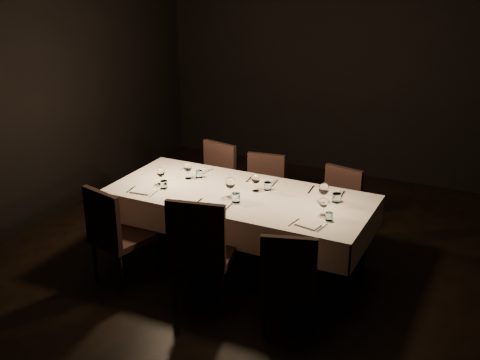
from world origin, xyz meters
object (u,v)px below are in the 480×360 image
at_px(dining_table, 240,201).
at_px(chair_near_center, 201,248).
at_px(chair_near_left, 114,232).
at_px(chair_near_right, 289,277).
at_px(chair_far_right, 338,205).
at_px(chair_far_left, 214,179).
at_px(chair_far_center, 263,190).

distance_m(dining_table, chair_near_center, 0.84).
bearing_deg(chair_near_left, dining_table, -122.84).
distance_m(dining_table, chair_near_right, 1.21).
relative_size(chair_near_center, chair_far_right, 1.21).
xyz_separation_m(chair_near_right, chair_far_right, (-0.10, 1.60, -0.02)).
distance_m(chair_far_left, chair_far_center, 0.61).
bearing_deg(chair_far_right, chair_far_left, -169.80).
xyz_separation_m(chair_near_right, chair_far_left, (-1.56, 1.63, -0.00)).
relative_size(dining_table, chair_far_left, 2.75).
bearing_deg(chair_near_center, dining_table, -99.72).
distance_m(chair_near_left, chair_near_center, 0.92).
distance_m(chair_near_center, chair_far_center, 1.65).
height_order(dining_table, chair_near_center, chair_near_center).
height_order(dining_table, chair_near_right, chair_near_right).
bearing_deg(dining_table, chair_near_left, -136.84).
relative_size(dining_table, chair_far_right, 2.91).
xyz_separation_m(chair_far_left, chair_far_center, (0.60, 0.02, -0.02)).
relative_size(chair_near_center, chair_far_left, 1.15).
xyz_separation_m(dining_table, chair_near_right, (0.85, -0.84, -0.18)).
xyz_separation_m(chair_near_right, chair_far_center, (-0.96, 1.65, -0.03)).
bearing_deg(dining_table, chair_far_right, 45.56).
relative_size(chair_near_left, chair_near_center, 0.92).
relative_size(chair_far_left, chair_far_right, 1.05).
bearing_deg(chair_near_left, chair_near_right, -166.46).
relative_size(chair_near_left, chair_near_right, 1.05).
relative_size(chair_near_right, chair_far_right, 1.06).
xyz_separation_m(dining_table, chair_far_right, (0.75, 0.76, -0.20)).
distance_m(chair_near_right, chair_far_right, 1.61).
relative_size(chair_near_right, chair_far_center, 1.06).
relative_size(chair_near_center, chair_near_right, 1.15).
relative_size(dining_table, chair_near_left, 2.61).
bearing_deg(chair_near_left, chair_far_right, -121.71).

